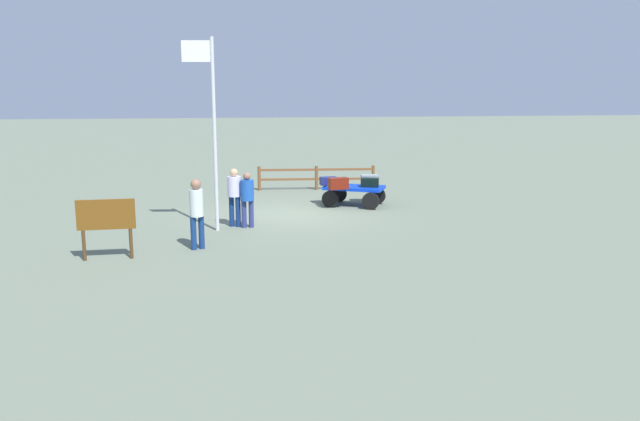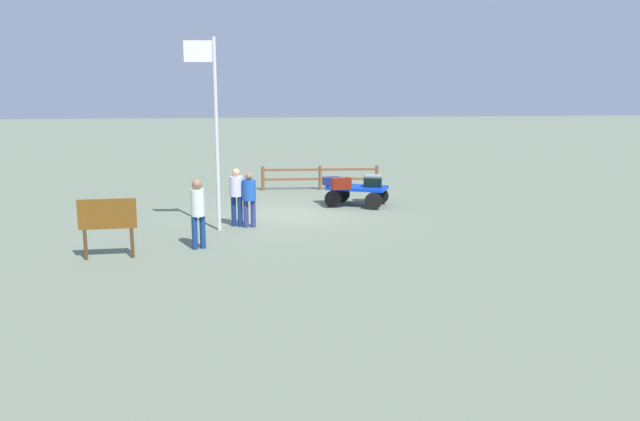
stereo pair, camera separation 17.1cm
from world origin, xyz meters
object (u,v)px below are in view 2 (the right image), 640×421
object	(u,v)px
worker_lead	(236,192)
worker_supervisor	(249,195)
suitcase_tan	(332,181)
signboard	(107,218)
suitcase_dark	(373,179)
luggage_cart	(356,192)
worker_trailing	(198,208)
suitcase_navy	(341,183)
flagpole	(213,120)
suitcase_maroon	(373,183)

from	to	relation	value
worker_lead	worker_supervisor	size ratio (longest dim) A/B	1.06
suitcase_tan	worker_lead	distance (m)	4.36
signboard	suitcase_dark	bearing A→B (deg)	-139.82
suitcase_tan	signboard	bearing A→B (deg)	45.72
suitcase_dark	suitcase_tan	distance (m)	1.41
luggage_cart	signboard	world-z (taller)	signboard
worker_lead	suitcase_dark	bearing A→B (deg)	-145.18
suitcase_dark	worker_trailing	distance (m)	7.79
suitcase_navy	worker_supervisor	size ratio (longest dim) A/B	0.43
worker_trailing	flagpole	size ratio (longest dim) A/B	0.33
luggage_cart	suitcase_tan	distance (m)	0.91
signboard	suitcase_maroon	bearing A→B (deg)	-142.45
suitcase_tan	worker_supervisor	world-z (taller)	worker_supervisor
worker_trailing	worker_supervisor	xyz separation A→B (m)	(-1.26, -2.26, -0.09)
suitcase_navy	worker_supervisor	distance (m)	3.75
worker_trailing	signboard	distance (m)	2.10
suitcase_tan	worker_lead	bearing A→B (deg)	44.33
luggage_cart	worker_supervisor	size ratio (longest dim) A/B	1.42
suitcase_tan	worker_lead	xyz separation A→B (m)	(3.12, 3.05, 0.20)
suitcase_tan	suitcase_maroon	xyz separation A→B (m)	(-1.27, 0.56, 0.01)
suitcase_dark	flagpole	world-z (taller)	flagpole
worker_trailing	worker_supervisor	world-z (taller)	worker_trailing
luggage_cart	worker_trailing	world-z (taller)	worker_trailing
suitcase_navy	signboard	distance (m)	8.13
suitcase_maroon	worker_lead	xyz separation A→B (m)	(4.39, 2.48, 0.19)
worker_trailing	flagpole	world-z (taller)	flagpole
suitcase_dark	suitcase_navy	size ratio (longest dim) A/B	0.91
luggage_cart	suitcase_maroon	xyz separation A→B (m)	(-0.50, 0.21, 0.33)
suitcase_maroon	signboard	bearing A→B (deg)	37.55
worker_lead	flagpole	xyz separation A→B (m)	(0.56, 0.44, 2.01)
suitcase_maroon	suitcase_tan	bearing A→B (deg)	-23.89
signboard	suitcase_tan	bearing A→B (deg)	-134.28
suitcase_dark	worker_trailing	xyz separation A→B (m)	(5.44, 5.58, 0.20)
suitcase_dark	signboard	size ratio (longest dim) A/B	0.44
suitcase_navy	flagpole	xyz separation A→B (m)	(3.86, 2.59, 2.16)
worker_supervisor	flagpole	distance (m)	2.29
suitcase_maroon	worker_supervisor	world-z (taller)	worker_supervisor
worker_lead	signboard	bearing A→B (deg)	47.14
suitcase_navy	signboard	world-z (taller)	signboard
suitcase_tan	suitcase_dark	bearing A→B (deg)	-175.86
luggage_cart	worker_lead	world-z (taller)	worker_lead
worker_supervisor	signboard	size ratio (longest dim) A/B	1.11
worker_trailing	worker_supervisor	size ratio (longest dim) A/B	1.11
suitcase_dark	flagpole	distance (m)	6.60
flagpole	worker_lead	bearing A→B (deg)	-141.98
luggage_cart	flagpole	size ratio (longest dim) A/B	0.43
worker_supervisor	flagpole	bearing A→B (deg)	16.64
suitcase_dark	suitcase_maroon	xyz separation A→B (m)	(0.14, 0.67, -0.01)
luggage_cart	suitcase_navy	distance (m)	0.89
worker_trailing	signboard	world-z (taller)	worker_trailing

